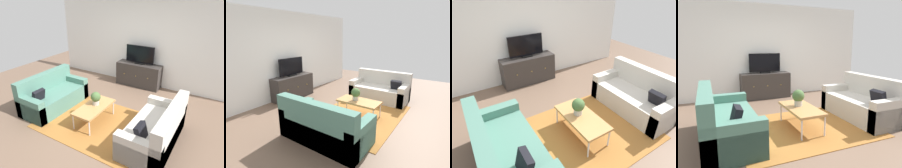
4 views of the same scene
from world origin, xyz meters
The scene contains 9 objects.
ground_plane centered at (0.00, 0.00, 0.00)m, with size 10.00×10.00×0.00m, color brown.
wall_back centered at (0.00, 2.55, 1.35)m, with size 6.40×0.12×2.70m, color white.
area_rug centered at (0.00, -0.15, 0.01)m, with size 2.50×1.90×0.01m, color #9E662D.
couch_left_side centered at (-1.44, -0.10, 0.29)m, with size 0.85×1.72×0.88m.
couch_right_side centered at (1.44, -0.10, 0.29)m, with size 0.85×1.72×0.88m.
coffee_table centered at (-0.06, -0.13, 0.38)m, with size 0.51×1.05×0.41m.
potted_plant centered at (-0.08, -0.04, 0.58)m, with size 0.23×0.23×0.31m.
tv_console centered at (-0.06, 2.27, 0.37)m, with size 1.42×0.47×0.73m.
flat_screen_tv centered at (-0.06, 2.29, 1.01)m, with size 0.91×0.16×0.57m.
Camera 4 is at (-1.63, -3.35, 1.54)m, focal length 32.38 mm.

